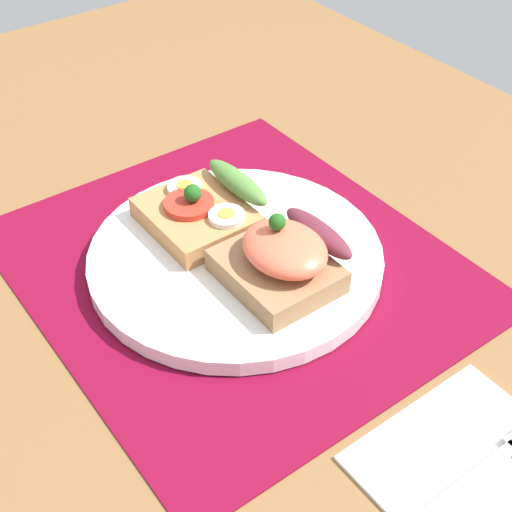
{
  "coord_description": "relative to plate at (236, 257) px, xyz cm",
  "views": [
    {
      "loc": [
        39.46,
        -26.91,
        41.96
      ],
      "look_at": [
        3.0,
        0.0,
        3.22
      ],
      "focal_mm": 50.6,
      "sensor_mm": 36.0,
      "label": 1
    }
  ],
  "objects": [
    {
      "name": "fork",
      "position": [
        26.8,
        0.86,
        -0.25
      ],
      "size": [
        1.62,
        14.86,
        0.32
      ],
      "color": "#B7B7BC",
      "rests_on": "napkin"
    },
    {
      "name": "sandwich_egg_tomato",
      "position": [
        -5.1,
        0.05,
        2.15
      ],
      "size": [
        9.71,
        9.76,
        4.14
      ],
      "color": "#B67A48",
      "rests_on": "plate"
    },
    {
      "name": "sandwich_salmon",
      "position": [
        5.17,
        1.23,
        2.9
      ],
      "size": [
        9.39,
        9.36,
        6.02
      ],
      "color": "#946D48",
      "rests_on": "plate"
    },
    {
      "name": "placemat",
      "position": [
        0.0,
        0.0,
        -0.86
      ],
      "size": [
        38.46,
        34.18,
        0.3
      ],
      "primitive_type": "cube",
      "color": "maroon",
      "rests_on": "ground_plane"
    },
    {
      "name": "ground_plane",
      "position": [
        0.0,
        0.0,
        -2.61
      ],
      "size": [
        120.0,
        90.0,
        3.2
      ],
      "primitive_type": "cube",
      "color": "brown"
    },
    {
      "name": "napkin",
      "position": [
        26.47,
        0.77,
        -0.71
      ],
      "size": [
        12.86,
        13.67,
        0.6
      ],
      "primitive_type": "cube",
      "color": "white",
      "rests_on": "ground_plane"
    },
    {
      "name": "plate",
      "position": [
        0.0,
        0.0,
        0.0
      ],
      "size": [
        25.64,
        25.64,
        1.42
      ],
      "primitive_type": "cylinder",
      "color": "white",
      "rests_on": "placemat"
    }
  ]
}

